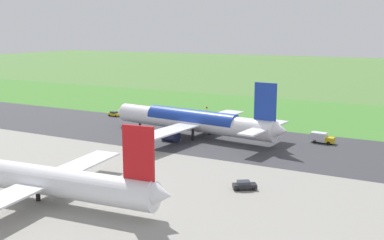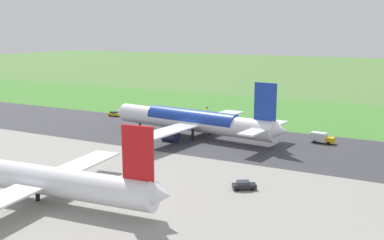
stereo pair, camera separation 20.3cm
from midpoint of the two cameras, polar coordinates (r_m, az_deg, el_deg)
ground_plane at (r=123.95m, az=-1.47°, el=-1.90°), size 800.00×800.00×0.00m
runway_asphalt at (r=123.95m, az=-1.47°, el=-1.88°), size 600.00×34.84×0.06m
grass_verge_foreground at (r=157.48m, az=5.30°, el=0.87°), size 600.00×80.00×0.04m
airliner_main at (r=121.20m, az=0.10°, el=-0.09°), size 54.13×44.40×15.88m
airliner_parked_mid at (r=79.95m, az=-18.72°, el=-6.95°), size 49.35×40.43×14.40m
service_car_followme at (r=152.94m, az=-9.73°, el=0.77°), size 4.34×2.21×1.62m
service_truck_fuel at (r=119.42m, az=15.82°, el=-2.13°), size 5.97×2.73×2.65m
service_car_ops at (r=82.61m, az=6.48°, el=-8.08°), size 4.50×3.82×1.62m
no_stopping_sign at (r=156.67m, az=1.82°, el=1.35°), size 0.60×0.10×2.20m
traffic_cone_orange at (r=160.39m, az=0.94°, el=1.20°), size 0.40×0.40×0.55m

